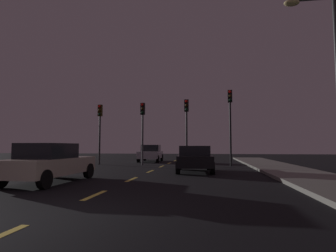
# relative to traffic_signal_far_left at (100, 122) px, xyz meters

# --- Properties ---
(ground_plane) EXTENTS (80.00, 80.00, 0.00)m
(ground_plane) POSITION_rel_traffic_signal_far_left_xyz_m (5.10, -8.24, -3.27)
(ground_plane) COLOR black
(sidewalk_curb_right) EXTENTS (3.00, 40.00, 0.15)m
(sidewalk_curb_right) POSITION_rel_traffic_signal_far_left_xyz_m (12.60, -8.24, -3.19)
(sidewalk_curb_right) COLOR gray
(sidewalk_curb_right) RESTS_ON ground_plane
(lane_stripe_second) EXTENTS (0.16, 1.60, 0.01)m
(lane_stripe_second) POSITION_rel_traffic_signal_far_left_xyz_m (5.10, -12.64, -3.26)
(lane_stripe_second) COLOR #EACC4C
(lane_stripe_second) RESTS_ON ground_plane
(lane_stripe_third) EXTENTS (0.16, 1.60, 0.01)m
(lane_stripe_third) POSITION_rel_traffic_signal_far_left_xyz_m (5.10, -8.84, -3.26)
(lane_stripe_third) COLOR #EACC4C
(lane_stripe_third) RESTS_ON ground_plane
(lane_stripe_fourth) EXTENTS (0.16, 1.60, 0.01)m
(lane_stripe_fourth) POSITION_rel_traffic_signal_far_left_xyz_m (5.10, -5.04, -3.26)
(lane_stripe_fourth) COLOR #EACC4C
(lane_stripe_fourth) RESTS_ON ground_plane
(lane_stripe_fifth) EXTENTS (0.16, 1.60, 0.01)m
(lane_stripe_fifth) POSITION_rel_traffic_signal_far_left_xyz_m (5.10, -1.24, -3.26)
(lane_stripe_fifth) COLOR #EACC4C
(lane_stripe_fifth) RESTS_ON ground_plane
(lane_stripe_sixth) EXTENTS (0.16, 1.60, 0.01)m
(lane_stripe_sixth) POSITION_rel_traffic_signal_far_left_xyz_m (5.10, 2.56, -3.26)
(lane_stripe_sixth) COLOR #EACC4C
(lane_stripe_sixth) RESTS_ON ground_plane
(lane_stripe_seventh) EXTENTS (0.16, 1.60, 0.01)m
(lane_stripe_seventh) POSITION_rel_traffic_signal_far_left_xyz_m (5.10, 6.36, -3.26)
(lane_stripe_seventh) COLOR #EACC4C
(lane_stripe_seventh) RESTS_ON ground_plane
(traffic_signal_far_left) EXTENTS (0.32, 0.38, 4.64)m
(traffic_signal_far_left) POSITION_rel_traffic_signal_far_left_xyz_m (0.00, 0.00, 0.00)
(traffic_signal_far_left) COLOR #2D2D30
(traffic_signal_far_left) RESTS_ON ground_plane
(traffic_signal_center_left) EXTENTS (0.32, 0.38, 4.70)m
(traffic_signal_center_left) POSITION_rel_traffic_signal_far_left_xyz_m (3.41, 0.00, 0.04)
(traffic_signal_center_left) COLOR #4C4C51
(traffic_signal_center_left) RESTS_ON ground_plane
(traffic_signal_center_right) EXTENTS (0.32, 0.38, 4.88)m
(traffic_signal_center_right) POSITION_rel_traffic_signal_far_left_xyz_m (6.75, 0.00, 0.15)
(traffic_signal_center_right) COLOR #2D2D30
(traffic_signal_center_right) RESTS_ON ground_plane
(traffic_signal_far_right) EXTENTS (0.32, 0.38, 5.50)m
(traffic_signal_far_right) POSITION_rel_traffic_signal_far_left_xyz_m (9.93, 0.00, 0.55)
(traffic_signal_far_right) COLOR black
(traffic_signal_far_right) RESTS_ON ground_plane
(car_stopped_ahead) EXTENTS (2.16, 3.95, 1.42)m
(car_stopped_ahead) POSITION_rel_traffic_signal_far_left_xyz_m (7.56, -5.06, -2.54)
(car_stopped_ahead) COLOR black
(car_stopped_ahead) RESTS_ON ground_plane
(car_adjacent_lane) EXTENTS (1.91, 4.34, 1.51)m
(car_adjacent_lane) POSITION_rel_traffic_signal_far_left_xyz_m (2.24, -10.29, -2.50)
(car_adjacent_lane) COLOR beige
(car_adjacent_lane) RESTS_ON ground_plane
(car_oncoming_far) EXTENTS (2.10, 4.23, 1.54)m
(car_oncoming_far) POSITION_rel_traffic_signal_far_left_xyz_m (3.06, 4.77, -2.49)
(car_oncoming_far) COLOR silver
(car_oncoming_far) RESTS_ON ground_plane
(street_lamp_right) EXTENTS (1.84, 0.36, 6.89)m
(street_lamp_right) POSITION_rel_traffic_signal_far_left_xyz_m (12.61, -9.89, 0.90)
(street_lamp_right) COLOR #2D2D30
(street_lamp_right) RESTS_ON ground_plane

